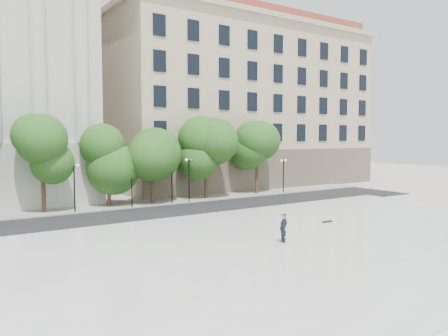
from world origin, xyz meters
The scene contains 11 objects.
ground centered at (0.00, 0.00, 0.00)m, with size 160.00×160.00×0.00m, color beige.
plaza centered at (0.00, 3.00, 0.23)m, with size 44.00×22.00×0.45m, color white.
street centered at (0.00, 18.00, 0.01)m, with size 60.00×8.00×0.02m, color black.
far_sidewalk centered at (0.00, 24.00, 0.06)m, with size 60.00×4.00×0.12m, color #A3A297.
building_east centered at (20.00, 38.91, 11.14)m, with size 36.00×26.15×23.00m.
traffic_light_west centered at (-0.68, 22.30, 3.74)m, with size 0.77×1.87×4.24m.
traffic_light_east centered at (3.42, 22.30, 3.72)m, with size 1.07×1.79×4.22m.
person_lying centered at (0.77, 3.32, 0.67)m, with size 0.60×0.39×1.64m, color black.
skateboard centered at (7.39, 6.06, 0.49)m, with size 0.87×0.22×0.09m, color black.
street_trees centered at (0.53, 23.66, 5.00)m, with size 33.84×4.99×7.93m.
lamp_posts centered at (-0.28, 22.60, 2.88)m, with size 37.87×0.28×4.41m.
Camera 1 is at (-15.90, -15.24, 6.47)m, focal length 35.00 mm.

